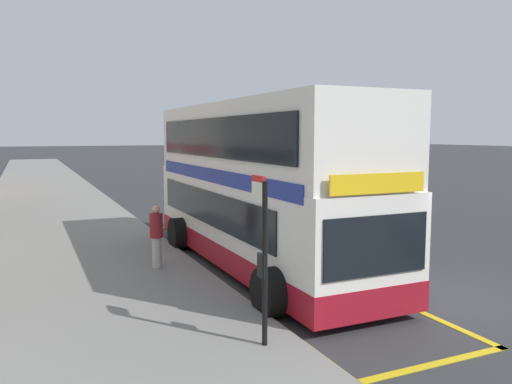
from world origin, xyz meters
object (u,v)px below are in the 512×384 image
(pedestrian_waiting_near_sign, at_px, (156,234))
(bus_stop_sign, at_px, (263,247))
(parked_car_white_far, at_px, (213,178))
(double_decker_bus, at_px, (257,191))

(pedestrian_waiting_near_sign, bearing_deg, bus_stop_sign, -85.40)
(parked_car_white_far, distance_m, pedestrian_waiting_near_sign, 19.92)
(bus_stop_sign, distance_m, pedestrian_waiting_near_sign, 5.59)
(bus_stop_sign, relative_size, parked_car_white_far, 0.66)
(parked_car_white_far, xyz_separation_m, pedestrian_waiting_near_sign, (-8.02, -18.24, 0.22))
(bus_stop_sign, height_order, pedestrian_waiting_near_sign, bus_stop_sign)
(double_decker_bus, relative_size, pedestrian_waiting_near_sign, 6.34)
(double_decker_bus, bearing_deg, bus_stop_sign, -113.59)
(double_decker_bus, distance_m, bus_stop_sign, 5.54)
(parked_car_white_far, bearing_deg, double_decker_bus, -107.05)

